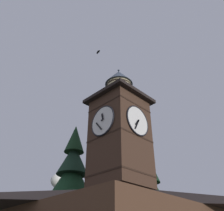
{
  "coord_description": "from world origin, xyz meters",
  "views": [
    {
      "loc": [
        10.73,
        6.66,
        2.16
      ],
      "look_at": [
        0.09,
        -4.02,
        11.46
      ],
      "focal_mm": 39.11,
      "sensor_mm": 36.0,
      "label": 1
    }
  ],
  "objects_px": {
    "pine_tree_aside": "(150,208)",
    "moon": "(57,181)",
    "clock_tower": "(120,130)",
    "pine_tree_behind": "(69,204)",
    "flying_bird_high": "(98,52)"
  },
  "relations": [
    {
      "from": "clock_tower",
      "to": "flying_bird_high",
      "type": "distance_m",
      "value": 10.78
    },
    {
      "from": "pine_tree_behind",
      "to": "flying_bird_high",
      "type": "height_order",
      "value": "flying_bird_high"
    },
    {
      "from": "pine_tree_behind",
      "to": "flying_bird_high",
      "type": "bearing_deg",
      "value": 109.46
    },
    {
      "from": "pine_tree_behind",
      "to": "moon",
      "type": "distance_m",
      "value": 27.89
    },
    {
      "from": "clock_tower",
      "to": "pine_tree_behind",
      "type": "xyz_separation_m",
      "value": [
        -0.03,
        -5.22,
        -4.18
      ]
    },
    {
      "from": "moon",
      "to": "flying_bird_high",
      "type": "relative_size",
      "value": 4.24
    },
    {
      "from": "clock_tower",
      "to": "pine_tree_behind",
      "type": "height_order",
      "value": "clock_tower"
    },
    {
      "from": "pine_tree_aside",
      "to": "clock_tower",
      "type": "bearing_deg",
      "value": 27.73
    },
    {
      "from": "flying_bird_high",
      "to": "moon",
      "type": "bearing_deg",
      "value": -117.05
    },
    {
      "from": "pine_tree_aside",
      "to": "flying_bird_high",
      "type": "relative_size",
      "value": 25.75
    },
    {
      "from": "clock_tower",
      "to": "moon",
      "type": "xyz_separation_m",
      "value": [
        -13.36,
        -28.26,
        4.16
      ]
    },
    {
      "from": "clock_tower",
      "to": "moon",
      "type": "height_order",
      "value": "clock_tower"
    },
    {
      "from": "pine_tree_aside",
      "to": "moon",
      "type": "bearing_deg",
      "value": -99.45
    },
    {
      "from": "pine_tree_aside",
      "to": "moon",
      "type": "xyz_separation_m",
      "value": [
        -3.87,
        -23.27,
        7.57
      ]
    },
    {
      "from": "clock_tower",
      "to": "pine_tree_aside",
      "type": "height_order",
      "value": "clock_tower"
    }
  ]
}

